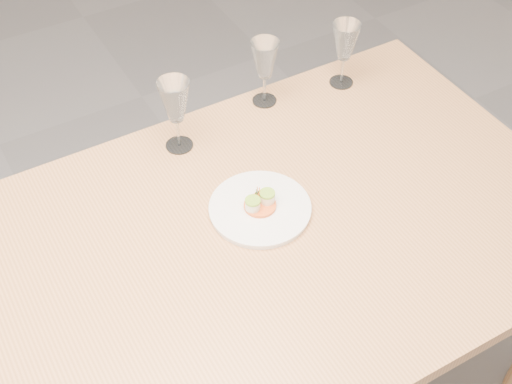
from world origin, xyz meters
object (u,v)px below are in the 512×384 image
dining_table (110,319)px  wine_glass_0 (175,103)px  dinner_plate (260,208)px  wine_glass_2 (345,43)px  wine_glass_1 (265,61)px

dining_table → wine_glass_0: 0.58m
dining_table → dinner_plate: bearing=8.8°
dining_table → dinner_plate: size_ratio=9.38×
wine_glass_2 → wine_glass_0: bearing=-178.6°
wine_glass_1 → wine_glass_2: 0.25m
dinner_plate → wine_glass_2: size_ratio=1.26×
wine_glass_0 → wine_glass_1: size_ratio=1.06×
dinner_plate → wine_glass_1: 0.46m
dining_table → wine_glass_0: bearing=46.6°
dining_table → wine_glass_0: wine_glass_0 is taller
dinner_plate → wine_glass_2: wine_glass_2 is taller
wine_glass_0 → wine_glass_1: wine_glass_0 is taller
wine_glass_1 → wine_glass_0: bearing=-170.1°
dinner_plate → wine_glass_1: size_ratio=1.26×
wine_glass_1 → wine_glass_2: same height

